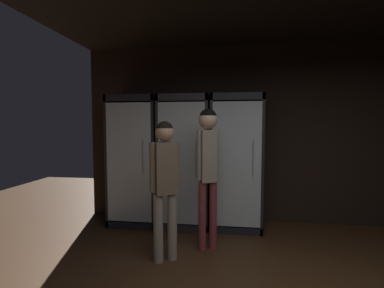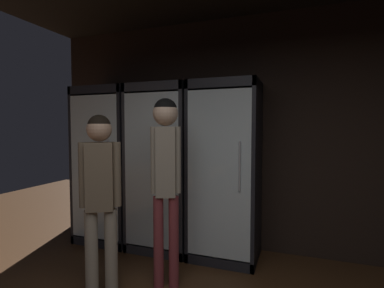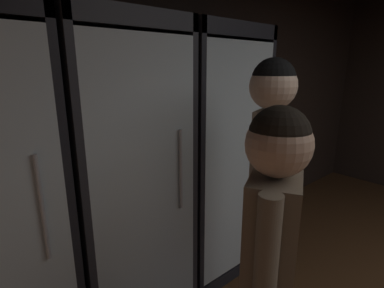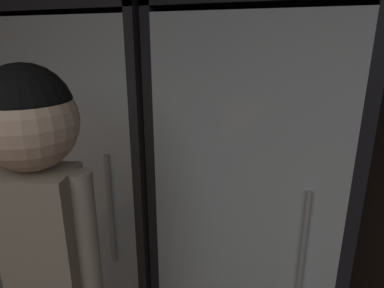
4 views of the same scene
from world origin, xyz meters
The scene contains 6 objects.
wall_back centered at (0.00, 3.03, 1.40)m, with size 6.00×0.06×2.80m, color black.
cooler_far_left centered at (-2.12, 2.72, 0.97)m, with size 0.75×0.63×1.99m.
cooler_left centered at (-1.34, 2.72, 0.97)m, with size 0.75×0.63×1.99m.
cooler_center centered at (-0.57, 2.72, 0.98)m, with size 0.75×0.63×1.99m.
shopper_near centered at (-1.38, 1.53, 0.97)m, with size 0.32×0.25×1.59m.
shopper_far centered at (-0.93, 1.87, 1.15)m, with size 0.26×0.23×1.74m.
Camera 1 is at (-0.67, -1.44, 1.54)m, focal length 25.68 mm.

